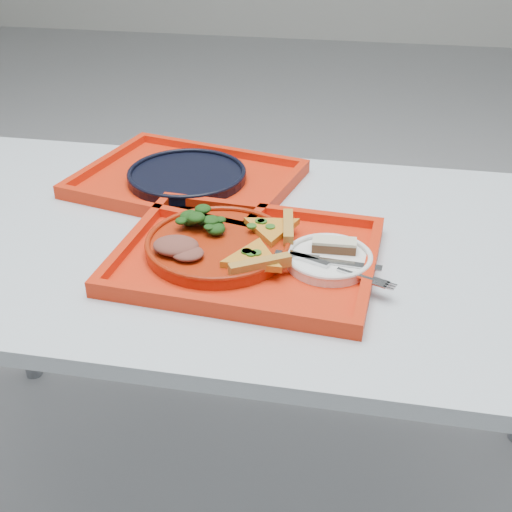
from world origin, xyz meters
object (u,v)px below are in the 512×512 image
object	(u,v)px
dessert_bar	(334,245)
tray_far	(187,182)
navy_plate	(187,177)
dinner_plate	(218,246)
tray_main	(247,259)

from	to	relation	value
dessert_bar	tray_far	bearing A→B (deg)	139.67
tray_far	navy_plate	xyz separation A→B (m)	(0.00, 0.00, 0.01)
dinner_plate	dessert_bar	size ratio (longest dim) A/B	3.33
dinner_plate	navy_plate	xyz separation A→B (m)	(-0.14, 0.28, -0.00)
tray_far	dinner_plate	distance (m)	0.32
tray_far	dinner_plate	bearing A→B (deg)	-51.02
tray_far	dinner_plate	world-z (taller)	dinner_plate
tray_main	dessert_bar	bearing A→B (deg)	13.54
tray_main	dinner_plate	size ratio (longest dim) A/B	1.73
tray_far	dessert_bar	size ratio (longest dim) A/B	5.76
tray_main	dinner_plate	world-z (taller)	dinner_plate
tray_main	navy_plate	xyz separation A→B (m)	(-0.19, 0.29, 0.01)
dinner_plate	navy_plate	distance (m)	0.32
dinner_plate	dessert_bar	world-z (taller)	dessert_bar
dessert_bar	navy_plate	bearing A→B (deg)	139.67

